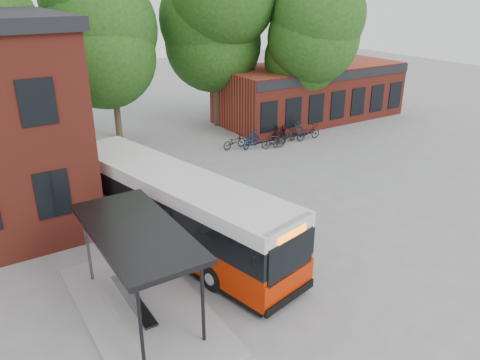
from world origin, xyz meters
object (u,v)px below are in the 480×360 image
bicycle_0 (234,142)px  bicycle_4 (288,136)px  bicycle_1 (251,139)px  city_bus (175,209)px  bus_shelter (140,270)px  bicycle_6 (308,132)px  bicycle_3 (273,141)px  bicycle_5 (279,132)px  bicycle_7 (297,131)px  bicycle_2 (280,139)px

bicycle_0 → bicycle_4: size_ratio=1.10×
bicycle_1 → city_bus: bearing=108.1°
bus_shelter → bicycle_6: (15.80, 10.74, -0.95)m
bicycle_3 → bicycle_5: bicycle_3 is taller
bicycle_5 → bicycle_7: bicycle_7 is taller
city_bus → bicycle_5: city_bus is taller
bus_shelter → city_bus: 4.16m
bicycle_7 → bus_shelter: bearing=105.5°
bicycle_1 → bicycle_4: bearing=-121.5°
bus_shelter → bicycle_7: bearing=36.4°
bicycle_4 → bicycle_3: bearing=88.6°
bicycle_1 → bicycle_3: bearing=-151.2°
bicycle_1 → bicycle_2: 1.86m
bicycle_0 → bicycle_3: bearing=-129.2°
bicycle_2 → bicycle_7: (1.84, 0.54, 0.12)m
bicycle_3 → bicycle_5: size_ratio=1.03×
bicycle_4 → bicycle_1: bearing=63.8°
city_bus → bicycle_0: bearing=34.1°
bus_shelter → bicycle_3: bearing=39.4°
bicycle_6 → bicycle_0: bearing=76.5°
bicycle_7 → bicycle_6: bearing=-157.1°
bicycle_5 → bicycle_2: bearing=129.1°
bus_shelter → city_bus: city_bus is taller
bicycle_7 → bicycle_0: bearing=61.9°
bus_shelter → bicycle_6: bearing=34.2°
bicycle_5 → bicycle_6: (1.51, -1.11, 0.04)m
bicycle_2 → bicycle_5: bicycle_5 is taller
bicycle_3 → bicycle_5: (1.47, 1.30, -0.01)m
bicycle_3 → bicycle_0: bearing=70.0°
bus_shelter → bicycle_5: (14.29, 11.85, -0.99)m
bicycle_3 → bicycle_1: bearing=65.1°
bicycle_6 → bicycle_7: size_ratio=1.06×
city_bus → bicycle_4: bearing=21.1°
bicycle_1 → bicycle_6: bearing=-123.0°
city_bus → bicycle_6: city_bus is taller
bicycle_0 → bicycle_2: size_ratio=1.05×
bus_shelter → bicycle_1: 16.35m
bicycle_5 → bicycle_0: bearing=75.8°
bicycle_0 → bicycle_6: bearing=-109.2°
bus_shelter → bicycle_1: size_ratio=3.81×
bicycle_6 → bicycle_5: bearing=52.5°
bicycle_1 → bicycle_2: (1.73, -0.66, -0.13)m
bicycle_3 → bicycle_7: 2.58m
city_bus → bicycle_5: (11.61, 8.65, -1.01)m
bicycle_0 → bicycle_4: bearing=-109.6°
bicycle_0 → bicycle_3: 2.43m
bicycle_2 → bicycle_6: (2.35, 0.02, 0.08)m
bicycle_5 → bicycle_7: 1.17m
bicycle_1 → bicycle_5: (2.57, 0.47, -0.09)m
bicycle_3 → bicycle_7: (2.48, 0.72, 0.07)m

